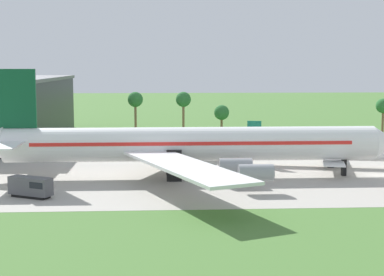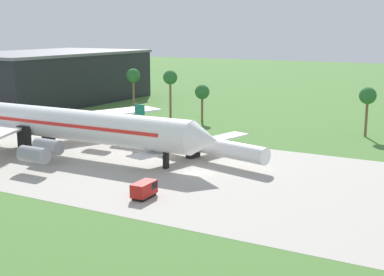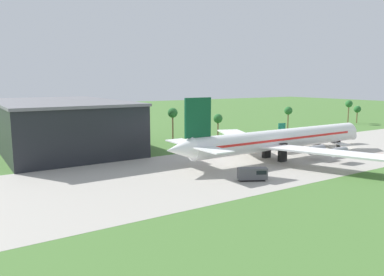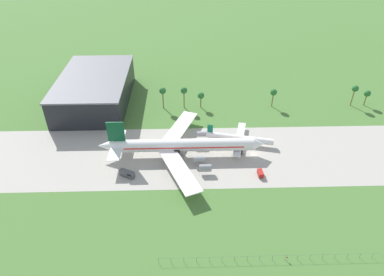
{
  "view_description": "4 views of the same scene",
  "coord_description": "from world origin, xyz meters",
  "views": [
    {
      "loc": [
        -36.83,
        -96.02,
        18.57
      ],
      "look_at": [
        -31.39,
        0.18,
        6.61
      ],
      "focal_mm": 55.0,
      "sensor_mm": 36.0,
      "label": 1
    },
    {
      "loc": [
        39.35,
        -72.15,
        22.57
      ],
      "look_at": [
        -0.79,
        0.18,
        5.61
      ],
      "focal_mm": 50.0,
      "sensor_mm": 36.0,
      "label": 2
    },
    {
      "loc": [
        -109.93,
        -73.73,
        21.83
      ],
      "look_at": [
        -61.99,
        0.18,
        8.42
      ],
      "focal_mm": 35.0,
      "sensor_mm": 36.0,
      "label": 3
    },
    {
      "loc": [
        -31.28,
        -121.4,
        93.53
      ],
      "look_at": [
        -27.75,
        5.0,
        6.0
      ],
      "focal_mm": 32.0,
      "sensor_mm": 36.0,
      "label": 4
    }
  ],
  "objects": [
    {
      "name": "regional_aircraft",
      "position": [
        -5.53,
        8.93,
        2.72
      ],
      "size": [
        31.0,
        28.1,
        8.26
      ],
      "color": "white",
      "rests_on": "ground_plane"
    },
    {
      "name": "palm_tree_row",
      "position": [
        8.76,
        43.3,
        8.9
      ],
      "size": [
        115.25,
        3.6,
        12.33
      ],
      "color": "brown",
      "rests_on": "ground_plane"
    },
    {
      "name": "catering_van",
      "position": [
        -54.84,
        -13.61,
        1.56
      ],
      "size": [
        6.67,
        4.76,
        2.93
      ],
      "color": "black",
      "rests_on": "ground_plane"
    },
    {
      "name": "jet_airliner",
      "position": [
        -32.72,
        0.18,
        5.55
      ],
      "size": [
        72.73,
        62.12,
        17.99
      ],
      "color": "white",
      "rests_on": "ground_plane"
    },
    {
      "name": "taxiway_strip",
      "position": [
        0.0,
        0.0,
        0.01
      ],
      "size": [
        320.0,
        44.0,
        0.02
      ],
      "color": "#A8A399",
      "rests_on": "ground_plane"
    },
    {
      "name": "ground_plane",
      "position": [
        0.0,
        0.0,
        0.0
      ],
      "size": [
        600.0,
        600.0,
        0.0
      ],
      "primitive_type": "plane",
      "color": "#477233"
    }
  ]
}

